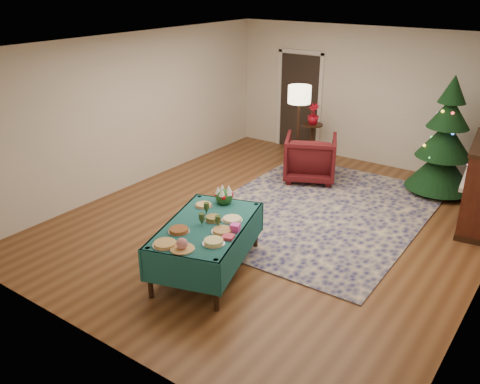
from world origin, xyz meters
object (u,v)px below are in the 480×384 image
Objects in this scene: armchair at (310,156)px; side_table at (312,142)px; christmas_tree at (445,142)px; gift_box at (235,228)px; buffet_table at (207,233)px; floor_lamp at (299,100)px; potted_plant at (313,118)px.

armchair reaches higher than side_table.
christmas_tree is at bearing -7.21° from side_table.
gift_box is at bearing -106.79° from christmas_tree.
christmas_tree is (1.71, 4.40, 0.40)m from buffet_table.
floor_lamp is at bearing 107.85° from gift_box.
gift_box is at bearing -73.31° from potted_plant.
potted_plant is (-1.40, 4.68, 0.15)m from gift_box.
side_table is at bearing 180.00° from potted_plant.
gift_box is at bearing -72.15° from floor_lamp.
gift_box is 3.87m from floor_lamp.
floor_lamp reaches higher than potted_plant.
armchair is at bearing -63.52° from potted_plant.
buffet_table is at bearing -171.30° from gift_box.
gift_box reaches higher than buffet_table.
potted_plant reaches higher than buffet_table.
gift_box reaches higher than side_table.
floor_lamp is (-0.31, 0.03, 1.00)m from armchair.
buffet_table is 4.59× the size of potted_plant.
armchair is at bearing -5.23° from floor_lamp.
armchair is 2.23× the size of potted_plant.
gift_box is 0.05× the size of christmas_tree.
buffet_table is 2.06× the size of armchair.
side_table is at bearing 101.91° from buffet_table.
side_table is 2.79m from christmas_tree.
potted_plant reaches higher than gift_box.
buffet_table is 2.61× the size of side_table.
armchair is at bearing 103.46° from gift_box.
armchair is 1.28m from potted_plant.
side_table is (-0.55, 1.10, -0.11)m from armchair.
christmas_tree is at bearing 68.73° from buffet_table.
gift_box is 4.90m from side_table.
christmas_tree is (2.17, 0.75, 0.47)m from armchair.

